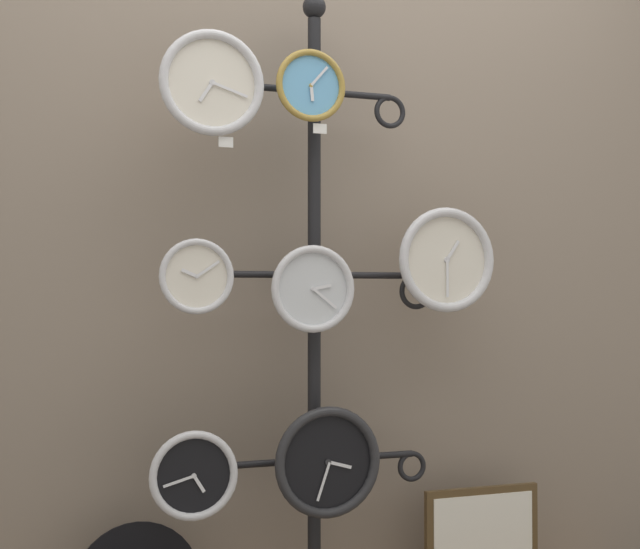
% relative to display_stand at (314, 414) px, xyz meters
% --- Properties ---
extents(shop_wall, '(4.40, 0.04, 2.80)m').
position_rel_display_stand_xyz_m(shop_wall, '(-0.00, 0.16, 0.74)').
color(shop_wall, gray).
rests_on(shop_wall, ground_plane).
extents(display_stand, '(0.77, 0.37, 1.89)m').
position_rel_display_stand_xyz_m(display_stand, '(0.00, 0.00, 0.00)').
color(display_stand, black).
rests_on(display_stand, ground_plane).
extents(clock_top_left, '(0.29, 0.04, 0.29)m').
position_rel_display_stand_xyz_m(clock_top_left, '(-0.33, -0.12, 0.92)').
color(clock_top_left, silver).
extents(clock_top_center, '(0.21, 0.04, 0.21)m').
position_rel_display_stand_xyz_m(clock_top_center, '(-0.04, -0.09, 0.94)').
color(clock_top_center, '#60A8DB').
extents(clock_middle_left, '(0.20, 0.04, 0.20)m').
position_rel_display_stand_xyz_m(clock_middle_left, '(-0.37, -0.10, 0.40)').
color(clock_middle_left, silver).
extents(clock_middle_center, '(0.25, 0.04, 0.25)m').
position_rel_display_stand_xyz_m(clock_middle_center, '(-0.03, -0.08, 0.36)').
color(clock_middle_center, silver).
extents(clock_middle_right, '(0.31, 0.04, 0.31)m').
position_rel_display_stand_xyz_m(clock_middle_right, '(0.39, -0.08, 0.45)').
color(clock_middle_right, silver).
extents(clock_bottom_left, '(0.24, 0.04, 0.24)m').
position_rel_display_stand_xyz_m(clock_bottom_left, '(-0.38, -0.11, -0.13)').
color(clock_bottom_left, black).
extents(clock_bottom_center, '(0.31, 0.04, 0.31)m').
position_rel_display_stand_xyz_m(clock_bottom_center, '(0.00, -0.11, -0.12)').
color(clock_bottom_center, black).
extents(picture_frame, '(0.39, 0.02, 0.35)m').
position_rel_display_stand_xyz_m(picture_frame, '(0.54, -0.03, -0.42)').
color(picture_frame, '#4C381E').
rests_on(picture_frame, low_shelf).
extents(price_tag_upper, '(0.04, 0.00, 0.03)m').
position_rel_display_stand_xyz_m(price_tag_upper, '(-0.29, -0.12, 0.76)').
color(price_tag_upper, white).
extents(price_tag_mid, '(0.04, 0.00, 0.03)m').
position_rel_display_stand_xyz_m(price_tag_mid, '(-0.02, -0.09, 0.82)').
color(price_tag_mid, white).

